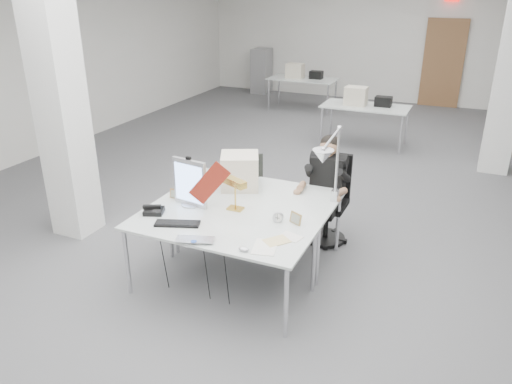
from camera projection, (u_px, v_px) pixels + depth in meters
room_shell at (312, 81)px, 6.63m from camera, size 10.04×14.04×3.24m
desk_main at (220, 227)px, 4.80m from camera, size 1.80×0.90×0.02m
desk_second at (257, 193)px, 5.56m from camera, size 1.80×0.90×0.02m
bg_desk_a at (366, 107)px, 9.35m from camera, size 1.60×0.80×0.02m
bg_desk_b at (303, 79)px, 11.95m from camera, size 1.60×0.80×0.02m
filing_cabinet at (262, 71)px, 13.85m from camera, size 0.45×0.55×1.20m
office_chair at (327, 198)px, 5.88m from camera, size 0.57×0.57×1.12m
seated_person at (328, 173)px, 5.70m from camera, size 0.56×0.69×1.00m
monitor at (190, 183)px, 5.14m from camera, size 0.41×0.10×0.50m
pennant at (209, 183)px, 4.99m from camera, size 0.43×0.14×0.48m
keyboard at (177, 224)px, 4.81m from camera, size 0.45×0.28×0.02m
laptop at (194, 243)px, 4.45m from camera, size 0.40×0.33×0.03m
mouse at (244, 249)px, 4.34m from camera, size 0.10×0.06×0.04m
bankers_lamp at (235, 194)px, 5.07m from camera, size 0.33×0.24×0.35m
desk_phone at (154, 211)px, 5.04m from camera, size 0.24×0.23×0.05m
picture_frame_left at (175, 194)px, 5.37m from camera, size 0.13×0.03×0.10m
picture_frame_right at (296, 218)px, 4.82m from camera, size 0.14×0.10×0.11m
desk_clock at (278, 217)px, 4.85m from camera, size 0.11×0.06×0.11m
paper_stack_a at (265, 247)px, 4.40m from camera, size 0.26×0.33×0.01m
paper_stack_b at (277, 241)px, 4.50m from camera, size 0.27×0.28×0.01m
paper_stack_c at (291, 237)px, 4.58m from camera, size 0.23×0.19×0.01m
beige_monitor at (240, 171)px, 5.60m from camera, size 0.54×0.53×0.39m
architect_lamp at (330, 173)px, 4.97m from camera, size 0.24×0.64×0.81m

